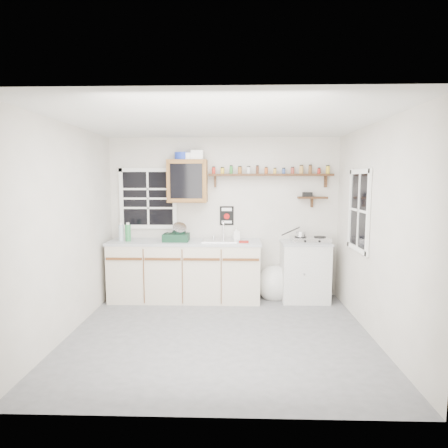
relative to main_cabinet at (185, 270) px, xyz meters
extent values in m
cube|color=#565658|center=(0.58, -1.30, -0.47)|extent=(3.60, 3.20, 0.02)
cube|color=silver|center=(0.58, -1.30, 2.05)|extent=(3.60, 3.20, 0.02)
cube|color=#B4AEA1|center=(-1.23, -1.30, 0.79)|extent=(0.02, 3.20, 2.50)
cube|color=#B4AEA1|center=(2.40, -1.30, 0.79)|extent=(0.02, 3.20, 2.50)
cube|color=#B4AEA1|center=(0.58, 0.31, 0.79)|extent=(3.60, 0.02, 2.50)
cube|color=#B4AEA1|center=(0.58, -2.91, 0.79)|extent=(3.60, 0.02, 2.50)
cube|color=beige|center=(0.00, 0.00, -0.02)|extent=(2.27, 0.60, 0.88)
cube|color=#AAADB2|center=(0.00, 0.00, 0.44)|extent=(2.31, 0.62, 0.04)
cube|color=brown|center=(-0.85, -0.31, 0.24)|extent=(0.53, 0.02, 0.03)
cube|color=brown|center=(-0.28, -0.31, 0.24)|extent=(0.53, 0.02, 0.03)
cube|color=brown|center=(0.28, -0.31, 0.24)|extent=(0.53, 0.02, 0.03)
cube|color=brown|center=(0.85, -0.31, 0.24)|extent=(0.53, 0.02, 0.03)
cube|color=#BAB9B3|center=(1.83, 0.03, -0.02)|extent=(0.70, 0.55, 0.88)
cube|color=#AAADB2|center=(1.83, 0.03, 0.43)|extent=(0.73, 0.57, 0.03)
cube|color=silver|center=(0.53, 0.00, 0.46)|extent=(0.52, 0.44, 0.03)
cylinder|color=silver|center=(0.58, 0.16, 0.60)|extent=(0.02, 0.02, 0.28)
cylinder|color=silver|center=(0.58, 0.10, 0.73)|extent=(0.02, 0.14, 0.02)
cube|color=brown|center=(0.03, 0.15, 1.36)|extent=(0.60, 0.30, 0.65)
cube|color=black|center=(0.03, -0.01, 1.36)|extent=(0.48, 0.02, 0.52)
cylinder|color=#182E9E|center=(-0.04, 0.15, 1.74)|extent=(0.24, 0.24, 0.11)
cube|color=white|center=(0.19, 0.15, 1.76)|extent=(0.18, 0.15, 0.14)
cylinder|color=white|center=(0.05, 0.10, 1.74)|extent=(0.12, 0.12, 0.10)
cube|color=black|center=(1.31, 0.21, 1.46)|extent=(1.91, 0.18, 0.04)
cube|color=black|center=(0.45, 0.25, 1.36)|extent=(0.03, 0.10, 0.18)
cube|color=black|center=(2.17, 0.25, 1.36)|extent=(0.03, 0.10, 0.18)
cylinder|color=red|center=(0.43, 0.21, 1.52)|extent=(0.05, 0.05, 0.10)
cylinder|color=black|center=(0.43, 0.21, 1.58)|extent=(0.05, 0.05, 0.02)
cylinder|color=gold|center=(0.57, 0.21, 1.52)|extent=(0.06, 0.06, 0.09)
cylinder|color=black|center=(0.57, 0.21, 1.57)|extent=(0.05, 0.05, 0.02)
cylinder|color=#267226|center=(0.70, 0.21, 1.53)|extent=(0.05, 0.05, 0.12)
cylinder|color=black|center=(0.70, 0.21, 1.60)|extent=(0.04, 0.04, 0.02)
cylinder|color=#99591E|center=(0.84, 0.21, 1.53)|extent=(0.06, 0.06, 0.10)
cylinder|color=black|center=(0.84, 0.21, 1.59)|extent=(0.05, 0.05, 0.02)
cylinder|color=silver|center=(0.97, 0.21, 1.53)|extent=(0.06, 0.06, 0.10)
cylinder|color=black|center=(0.97, 0.21, 1.59)|extent=(0.05, 0.05, 0.02)
cylinder|color=#4C2614|center=(1.11, 0.21, 1.53)|extent=(0.04, 0.04, 0.11)
cylinder|color=black|center=(1.11, 0.21, 1.60)|extent=(0.04, 0.04, 0.02)
cylinder|color=#B24C19|center=(1.24, 0.21, 1.52)|extent=(0.05, 0.05, 0.09)
cylinder|color=black|center=(1.24, 0.21, 1.57)|extent=(0.05, 0.05, 0.02)
cylinder|color=gold|center=(1.38, 0.21, 1.51)|extent=(0.05, 0.05, 0.07)
cylinder|color=black|center=(1.38, 0.21, 1.56)|extent=(0.04, 0.04, 0.02)
cylinder|color=#334C8C|center=(1.51, 0.21, 1.51)|extent=(0.05, 0.05, 0.07)
cylinder|color=black|center=(1.51, 0.21, 1.56)|extent=(0.05, 0.05, 0.02)
cylinder|color=maroon|center=(1.65, 0.21, 1.52)|extent=(0.06, 0.06, 0.09)
cylinder|color=black|center=(1.65, 0.21, 1.57)|extent=(0.05, 0.05, 0.02)
cylinder|color=#BF8C3F|center=(1.78, 0.21, 1.54)|extent=(0.06, 0.06, 0.12)
cylinder|color=black|center=(1.78, 0.21, 1.60)|extent=(0.05, 0.05, 0.02)
cylinder|color=brown|center=(1.92, 0.21, 1.54)|extent=(0.05, 0.05, 0.12)
cylinder|color=black|center=(1.92, 0.21, 1.61)|extent=(0.05, 0.05, 0.02)
cylinder|color=red|center=(2.05, 0.21, 1.52)|extent=(0.05, 0.05, 0.08)
cylinder|color=black|center=(2.05, 0.21, 1.56)|extent=(0.04, 0.04, 0.02)
cylinder|color=gold|center=(2.19, 0.21, 1.53)|extent=(0.06, 0.06, 0.11)
cylinder|color=black|center=(2.19, 0.21, 1.60)|extent=(0.05, 0.05, 0.02)
cube|color=black|center=(1.96, 0.22, 1.11)|extent=(0.45, 0.15, 0.03)
cube|color=black|center=(1.96, 0.26, 1.03)|extent=(0.03, 0.08, 0.14)
cube|color=black|center=(1.88, 0.22, 1.16)|extent=(0.14, 0.10, 0.07)
cube|color=black|center=(0.63, 0.29, 0.82)|extent=(0.22, 0.01, 0.30)
cube|color=white|center=(0.63, 0.28, 0.92)|extent=(0.16, 0.00, 0.05)
cylinder|color=#A50C0C|center=(0.63, 0.28, 0.81)|extent=(0.09, 0.01, 0.09)
cube|color=white|center=(0.63, 0.28, 0.72)|extent=(0.16, 0.00, 0.04)
cube|color=black|center=(-0.62, 0.29, 1.09)|extent=(0.85, 0.02, 0.90)
cube|color=white|center=(-0.62, 0.29, 1.09)|extent=(0.93, 0.03, 0.98)
cube|color=black|center=(2.37, -0.75, 0.99)|extent=(0.02, 0.70, 1.00)
cube|color=white|center=(2.37, -0.75, 0.99)|extent=(0.03, 0.78, 1.08)
cylinder|color=#A9BAC6|center=(-0.96, -0.04, 0.58)|extent=(0.07, 0.07, 0.25)
cylinder|color=white|center=(-0.96, -0.04, 0.72)|extent=(0.04, 0.04, 0.03)
cylinder|color=#287A40|center=(-0.85, -0.05, 0.58)|extent=(0.09, 0.09, 0.25)
cylinder|color=white|center=(-0.85, -0.05, 0.73)|extent=(0.05, 0.05, 0.03)
cube|color=#10301E|center=(-0.12, -0.04, 0.52)|extent=(0.39, 0.29, 0.11)
cylinder|color=silver|center=(-0.08, -0.04, 0.63)|extent=(0.28, 0.30, 0.23)
imported|color=white|center=(0.79, 0.10, 0.56)|extent=(0.11, 0.11, 0.20)
cube|color=maroon|center=(0.90, -0.13, 0.47)|extent=(0.15, 0.13, 0.02)
cube|color=silver|center=(1.90, 0.01, 0.49)|extent=(0.59, 0.33, 0.07)
cylinder|color=black|center=(1.76, 0.01, 0.53)|extent=(0.18, 0.18, 0.01)
cylinder|color=black|center=(2.05, 0.01, 0.53)|extent=(0.18, 0.18, 0.01)
cylinder|color=silver|center=(1.76, 0.01, 0.57)|extent=(0.14, 0.14, 0.09)
cylinder|color=black|center=(1.62, 0.08, 0.60)|extent=(0.28, 0.02, 0.14)
ellipsoid|color=silver|center=(1.38, 0.10, -0.23)|extent=(0.48, 0.44, 0.50)
cone|color=silver|center=(1.40, 0.10, 0.00)|extent=(0.14, 0.14, 0.14)
camera|label=1|loc=(0.76, -5.61, 1.38)|focal=30.00mm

